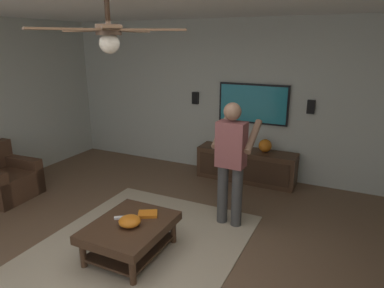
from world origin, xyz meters
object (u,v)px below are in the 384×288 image
(person_standing, at_px, (231,157))
(media_console, at_px, (246,165))
(tv, at_px, (253,104))
(wall_speaker_right, at_px, (195,98))
(ceiling_fan, at_px, (109,33))
(book, at_px, (148,214))
(coffee_table, at_px, (130,231))
(armchair, at_px, (3,180))
(vase_round, at_px, (265,146))
(bowl, at_px, (130,221))
(remote_white, at_px, (121,218))
(wall_speaker_left, at_px, (311,107))

(person_standing, bearing_deg, media_console, 11.35)
(tv, height_order, wall_speaker_right, tv)
(ceiling_fan, bearing_deg, media_console, -3.35)
(book, bearing_deg, person_standing, -156.36)
(coffee_table, relative_size, book, 4.55)
(armchair, relative_size, tv, 0.71)
(tv, relative_size, person_standing, 0.74)
(armchair, bearing_deg, book, -7.15)
(book, distance_m, vase_round, 2.63)
(media_console, height_order, ceiling_fan, ceiling_fan)
(vase_round, height_order, ceiling_fan, ceiling_fan)
(vase_round, bearing_deg, bowl, 164.41)
(coffee_table, relative_size, ceiling_fan, 0.87)
(remote_white, height_order, wall_speaker_right, wall_speaker_right)
(wall_speaker_left, height_order, wall_speaker_right, same)
(remote_white, distance_m, wall_speaker_left, 3.47)
(coffee_table, height_order, vase_round, vase_round)
(armchair, bearing_deg, media_console, 32.01)
(coffee_table, bearing_deg, remote_white, 74.76)
(coffee_table, height_order, book, book)
(armchair, height_order, remote_white, armchair)
(media_console, relative_size, person_standing, 1.04)
(remote_white, bearing_deg, ceiling_fan, -84.96)
(wall_speaker_right, distance_m, ceiling_fan, 3.79)
(vase_round, bearing_deg, person_standing, 178.32)
(tv, bearing_deg, ceiling_fan, -3.12)
(armchair, xyz_separation_m, bowl, (-0.45, -2.72, 0.18))
(remote_white, relative_size, ceiling_fan, 0.13)
(media_console, bearing_deg, vase_round, 99.02)
(armchair, distance_m, wall_speaker_left, 4.99)
(person_standing, height_order, bowl, person_standing)
(remote_white, xyz_separation_m, vase_round, (2.72, -0.97, 0.25))
(vase_round, bearing_deg, coffee_table, 163.49)
(bowl, bearing_deg, vase_round, -15.59)
(coffee_table, bearing_deg, tv, -9.94)
(remote_white, bearing_deg, coffee_table, -49.08)
(coffee_table, relative_size, bowl, 4.07)
(bowl, bearing_deg, tv, -9.14)
(book, distance_m, wall_speaker_right, 2.95)
(remote_white, xyz_separation_m, ceiling_fan, (-0.59, -0.48, 2.00))
(vase_round, bearing_deg, wall_speaker_left, -72.41)
(tv, xyz_separation_m, person_standing, (-1.79, -0.25, -0.39))
(armchair, distance_m, book, 2.78)
(media_console, distance_m, ceiling_fan, 3.90)
(coffee_table, distance_m, vase_round, 2.90)
(vase_round, height_order, wall_speaker_left, wall_speaker_left)
(remote_white, xyz_separation_m, wall_speaker_left, (2.92, -1.62, 0.93))
(coffee_table, relative_size, remote_white, 6.67)
(coffee_table, xyz_separation_m, person_standing, (1.16, -0.77, 0.64))
(bowl, height_order, wall_speaker_right, wall_speaker_right)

